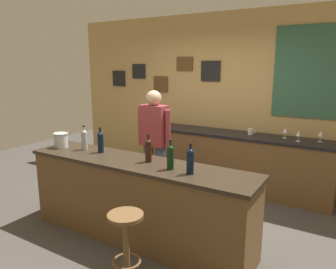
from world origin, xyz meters
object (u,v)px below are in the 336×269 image
Objects in this scene: bar_stool at (126,237)px; wine_glass_c at (321,134)px; wine_bottle_a at (84,139)px; coffee_mug at (251,131)px; bartender at (154,140)px; wine_bottle_c at (148,150)px; wine_bottle_e at (190,160)px; ice_bucket at (61,140)px; wine_bottle_d at (170,156)px; wine_bottle_b at (101,141)px; wine_glass_b at (299,134)px; wine_glass_a at (285,131)px.

wine_glass_c is at bearing 66.70° from bar_stool.
coffee_mug is (1.47, 2.04, -0.11)m from wine_bottle_a.
wine_bottle_c is at bearing -59.83° from bartender.
wine_bottle_e is 1.88m from ice_bucket.
wine_bottle_a is 1.31m from wine_bottle_d.
wine_glass_c is (1.14, 2.17, -0.05)m from wine_bottle_d.
bar_stool is 2.22× the size of wine_bottle_e.
bartender is 0.85m from wine_bottle_b.
bartender is at bearing 120.17° from wine_bottle_c.
wine_bottle_d and wine_bottle_e have the same top height.
wine_bottle_c is at bearing -0.40° from wine_bottle_a.
wine_glass_b is 1.24× the size of coffee_mug.
wine_bottle_b is at bearing 178.54° from wine_bottle_c.
ice_bucket is 3.22m from wine_glass_b.
coffee_mug is (0.16, 2.14, -0.11)m from wine_bottle_d.
wine_bottle_a reaches higher than ice_bucket.
wine_bottle_b is 0.71m from wine_bottle_c.
wine_glass_c is at bearing 43.23° from wine_bottle_b.
wine_bottle_a is 1.00× the size of wine_bottle_e.
ice_bucket reaches higher than coffee_mug.
coffee_mug is (1.81, 2.11, -0.07)m from ice_bucket.
wine_bottle_b is at bearing -136.77° from wine_glass_c.
wine_bottle_c and wine_bottle_e have the same top height.
wine_glass_b is (0.64, 2.06, -0.05)m from wine_bottle_e.
wine_bottle_b is (-0.23, -0.82, 0.12)m from bartender.
bartender is 10.45× the size of wine_glass_b.
ice_bucket is at bearing 156.70° from bar_stool.
wine_glass_a is at bearing 64.13° from wine_bottle_c.
wine_bottle_a is 1.00× the size of wine_bottle_c.
wine_bottle_a is 2.85m from wine_glass_a.
wine_glass_b is at bearing 41.67° from wine_bottle_a.
wine_bottle_a is at bearing -120.44° from bartender.
wine_bottle_a reaches higher than bar_stool.
wine_glass_c is at bearing 32.31° from bartender.
ice_bucket is (-1.31, -0.06, -0.04)m from wine_bottle_c.
wine_bottle_a is at bearing 175.53° from wine_bottle_d.
wine_bottle_a is 2.45× the size of coffee_mug.
wine_glass_a is (1.00, 2.07, -0.05)m from wine_bottle_c.
wine_bottle_b is 1.63× the size of ice_bucket.
ice_bucket reaches higher than wine_glass_c.
wine_bottle_c reaches higher than wine_glass_b.
bartender is 5.29× the size of wine_bottle_a.
ice_bucket is at bearing -141.46° from wine_glass_b.
wine_bottle_d is at bearing 83.80° from bar_stool.
wine_glass_b is at bearing -8.38° from coffee_mug.
coffee_mug is at bearing -178.64° from wine_glass_c.
wine_bottle_e is (0.57, -0.12, 0.00)m from wine_bottle_c.
wine_bottle_b is at bearing -120.72° from coffee_mug.
wine_glass_a is at bearing 46.25° from wine_bottle_a.
ice_bucket is (-0.60, -0.08, -0.04)m from wine_bottle_b.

